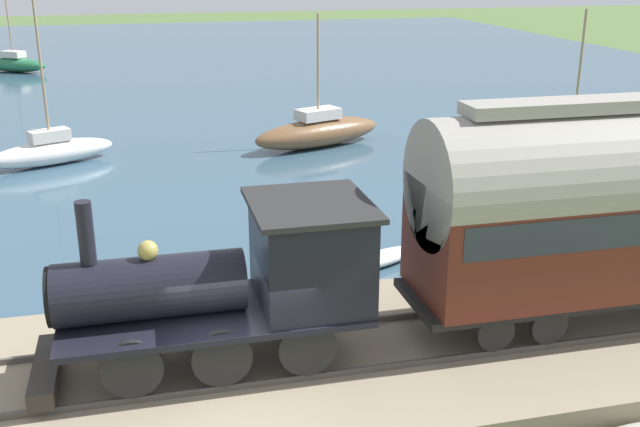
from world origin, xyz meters
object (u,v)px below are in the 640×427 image
sailboat_brown (318,131)px  rowboat_mid_harbor (497,200)px  rowboat_off_pier (379,259)px  rowboat_far_out (320,213)px  steam_locomotive (246,273)px  sailboat_white (51,150)px  sailboat_green (14,64)px  sailboat_navy (571,152)px  passenger_coach (625,200)px

sailboat_brown → rowboat_mid_harbor: size_ratio=2.38×
sailboat_brown → rowboat_off_pier: sailboat_brown is taller
sailboat_brown → rowboat_far_out: bearing=145.9°
steam_locomotive → sailboat_white: 18.71m
rowboat_far_out → rowboat_mid_harbor: 5.86m
steam_locomotive → sailboat_green: (44.67, 10.01, -1.81)m
steam_locomotive → sailboat_navy: size_ratio=1.02×
passenger_coach → sailboat_brown: sailboat_brown is taller
sailboat_white → rowboat_off_pier: size_ratio=2.89×
passenger_coach → sailboat_navy: (12.42, -6.64, -2.50)m
sailboat_white → sailboat_navy: (-5.47, -19.50, 0.11)m
steam_locomotive → sailboat_green: 45.81m
passenger_coach → rowboat_far_out: 10.46m
rowboat_off_pier → sailboat_green: bearing=-2.8°
sailboat_navy → steam_locomotive: bearing=103.3°
sailboat_brown → rowboat_far_out: sailboat_brown is taller
passenger_coach → sailboat_white: size_ratio=1.13×
sailboat_white → rowboat_mid_harbor: 17.25m
sailboat_green → rowboat_off_pier: size_ratio=1.92×
rowboat_off_pier → sailboat_brown: bearing=-29.2°
steam_locomotive → rowboat_off_pier: steam_locomotive is taller
sailboat_green → steam_locomotive: bearing=-133.3°
sailboat_navy → rowboat_mid_harbor: sailboat_navy is taller
sailboat_green → passenger_coach: bearing=-124.3°
rowboat_mid_harbor → rowboat_off_pier: size_ratio=0.98×
sailboat_navy → sailboat_brown: 10.38m
sailboat_brown → sailboat_green: bearing=10.0°
rowboat_off_pier → rowboat_mid_harbor: bearing=-77.8°
steam_locomotive → rowboat_far_out: bearing=-21.6°
steam_locomotive → sailboat_green: size_ratio=1.17×
sailboat_white → rowboat_mid_harbor: (-9.16, -14.61, -0.30)m
sailboat_navy → sailboat_white: bearing=46.8°
steam_locomotive → sailboat_navy: (12.42, -14.35, -1.69)m
sailboat_white → rowboat_far_out: 12.39m
rowboat_mid_harbor → sailboat_brown: bearing=-32.3°
rowboat_mid_harbor → steam_locomotive: bearing=79.1°
rowboat_far_out → rowboat_off_pier: (-4.04, -0.64, -0.00)m
steam_locomotive → sailboat_navy: bearing=-49.1°
sailboat_green → sailboat_brown: 30.76m
steam_locomotive → sailboat_green: bearing=12.6°
passenger_coach → rowboat_far_out: (9.14, 4.10, -3.00)m
passenger_coach → sailboat_brown: bearing=6.1°
rowboat_far_out → rowboat_off_pier: rowboat_far_out is taller
sailboat_green → sailboat_navy: (-32.25, -24.36, 0.12)m
sailboat_brown → rowboat_mid_harbor: bearing=-179.6°
passenger_coach → rowboat_mid_harbor: bearing=-11.3°
sailboat_white → sailboat_brown: (0.36, -10.91, 0.09)m
rowboat_far_out → sailboat_navy: bearing=-52.7°
sailboat_navy → rowboat_mid_harbor: bearing=99.5°
sailboat_green → rowboat_far_out: size_ratio=1.65×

